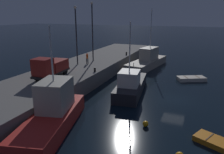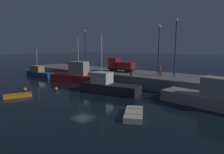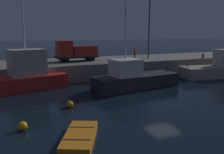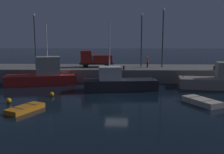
% 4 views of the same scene
% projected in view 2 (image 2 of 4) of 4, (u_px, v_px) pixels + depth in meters
% --- Properties ---
extents(ground_plane, '(320.00, 320.00, 0.00)m').
position_uv_depth(ground_plane, '(82.00, 100.00, 26.05)').
color(ground_plane, black).
extents(pier_quay, '(57.51, 8.80, 2.03)m').
position_uv_depth(pier_quay, '(137.00, 78.00, 37.46)').
color(pier_quay, slate).
rests_on(pier_quay, ground).
extents(fishing_trawler_red, '(12.40, 5.25, 10.46)m').
position_uv_depth(fishing_trawler_red, '(216.00, 98.00, 22.58)').
color(fishing_trawler_red, gray).
rests_on(fishing_trawler_red, ground).
extents(fishing_boat_blue, '(10.13, 5.37, 8.70)m').
position_uv_depth(fishing_boat_blue, '(76.00, 75.00, 39.27)').
color(fishing_boat_blue, red).
rests_on(fishing_boat_blue, ground).
extents(fishing_boat_white, '(8.54, 2.27, 6.44)m').
position_uv_depth(fishing_boat_white, '(40.00, 72.00, 46.72)').
color(fishing_boat_white, '#195193').
rests_on(fishing_boat_white, ground).
extents(fishing_trawler_green, '(9.61, 3.98, 8.77)m').
position_uv_depth(fishing_trawler_green, '(108.00, 86.00, 30.11)').
color(fishing_trawler_green, '#232328').
rests_on(fishing_trawler_green, ground).
extents(dinghy_orange_near, '(2.92, 3.92, 0.47)m').
position_uv_depth(dinghy_orange_near, '(18.00, 96.00, 27.53)').
color(dinghy_orange_near, orange).
rests_on(dinghy_orange_near, ground).
extents(rowboat_white_mid, '(3.39, 4.39, 0.59)m').
position_uv_depth(rowboat_white_mid, '(134.00, 114.00, 19.81)').
color(rowboat_white_mid, beige).
rests_on(rowboat_white_mid, ground).
extents(mooring_buoy_near, '(0.52, 0.52, 0.52)m').
position_uv_depth(mooring_buoy_near, '(56.00, 89.00, 31.70)').
color(mooring_buoy_near, orange).
rests_on(mooring_buoy_near, ground).
extents(mooring_buoy_mid, '(0.55, 0.55, 0.55)m').
position_uv_depth(mooring_buoy_mid, '(25.00, 89.00, 31.22)').
color(mooring_buoy_mid, orange).
rests_on(mooring_buoy_mid, ground).
extents(lamp_post_west, '(0.44, 0.44, 8.68)m').
position_uv_depth(lamp_post_west, '(85.00, 46.00, 44.93)').
color(lamp_post_west, '#38383D').
rests_on(lamp_post_west, pier_quay).
extents(lamp_post_east, '(0.44, 0.44, 8.69)m').
position_uv_depth(lamp_post_east, '(159.00, 46.00, 34.75)').
color(lamp_post_east, '#38383D').
rests_on(lamp_post_east, pier_quay).
extents(lamp_post_central, '(0.44, 0.44, 9.39)m').
position_uv_depth(lamp_post_central, '(176.00, 44.00, 31.95)').
color(lamp_post_central, '#38383D').
rests_on(lamp_post_central, pier_quay).
extents(utility_truck, '(5.61, 2.40, 2.67)m').
position_uv_depth(utility_truck, '(121.00, 65.00, 39.18)').
color(utility_truck, black).
rests_on(utility_truck, pier_quay).
extents(dockworker, '(0.42, 0.44, 1.75)m').
position_uv_depth(dockworker, '(160.00, 70.00, 33.87)').
color(dockworker, black).
rests_on(dockworker, pier_quay).
extents(bollard_west, '(0.28, 0.28, 0.61)m').
position_uv_depth(bollard_west, '(219.00, 82.00, 25.80)').
color(bollard_west, black).
rests_on(bollard_west, pier_quay).
extents(bollard_central, '(0.28, 0.28, 0.57)m').
position_uv_depth(bollard_central, '(131.00, 74.00, 33.69)').
color(bollard_central, black).
rests_on(bollard_central, pier_quay).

